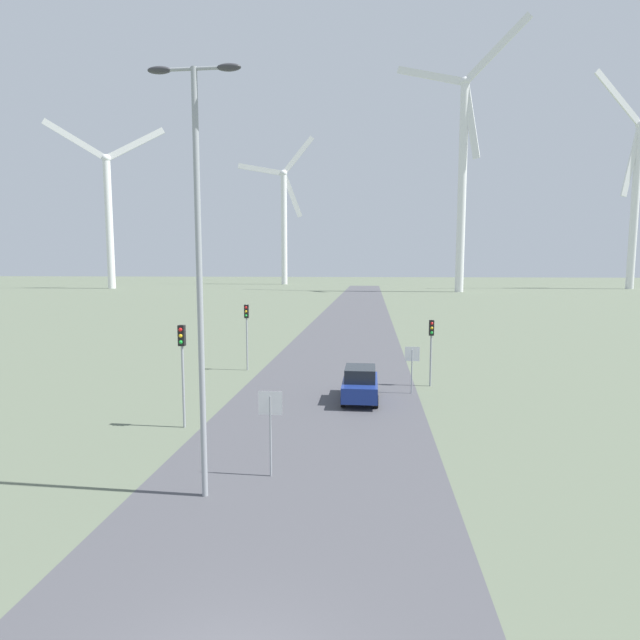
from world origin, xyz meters
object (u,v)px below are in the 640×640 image
at_px(stop_sign_near, 270,417).
at_px(car_approaching, 360,384).
at_px(wind_turbine_far_left, 108,207).
at_px(traffic_light_post_near_right, 431,338).
at_px(wind_turbine_right, 636,189).
at_px(streetlamp, 199,246).
at_px(wind_turbine_center, 463,167).
at_px(wind_turbine_left, 284,216).
at_px(traffic_light_post_near_left, 182,353).
at_px(stop_sign_far, 412,361).
at_px(traffic_light_post_mid_left, 247,323).

height_order(stop_sign_near, car_approaching, stop_sign_near).
bearing_deg(wind_turbine_far_left, traffic_light_post_near_right, -54.64).
bearing_deg(stop_sign_near, wind_turbine_right, 60.61).
distance_m(streetlamp, wind_turbine_far_left, 152.92).
bearing_deg(streetlamp, car_approaching, 68.36).
relative_size(streetlamp, traffic_light_post_near_right, 3.24).
xyz_separation_m(traffic_light_post_near_right, wind_turbine_center, (19.90, 107.63, 29.74)).
bearing_deg(wind_turbine_left, wind_turbine_right, -13.29).
height_order(stop_sign_near, traffic_light_post_near_left, traffic_light_post_near_left).
xyz_separation_m(traffic_light_post_near_left, wind_turbine_center, (31.54, 116.43, 29.31)).
relative_size(stop_sign_near, wind_turbine_center, 0.04).
relative_size(streetlamp, wind_turbine_left, 0.23).
xyz_separation_m(stop_sign_near, car_approaching, (2.78, 9.77, -1.14)).
distance_m(stop_sign_far, traffic_light_post_near_left, 12.60).
xyz_separation_m(stop_sign_far, traffic_light_post_near_left, (-10.40, -6.95, 1.46)).
bearing_deg(streetlamp, wind_turbine_center, 76.93).
bearing_deg(traffic_light_post_near_right, wind_turbine_far_left, 125.36).
xyz_separation_m(traffic_light_post_near_left, traffic_light_post_near_right, (11.64, 8.80, -0.43)).
relative_size(traffic_light_post_near_left, car_approaching, 1.11).
relative_size(traffic_light_post_near_right, wind_turbine_left, 0.07).
bearing_deg(traffic_light_post_near_right, streetlamp, -119.67).
xyz_separation_m(streetlamp, car_approaching, (4.52, 11.40, -6.74)).
bearing_deg(wind_turbine_center, car_approaching, -102.15).
bearing_deg(wind_turbine_center, traffic_light_post_near_left, -105.16).
bearing_deg(traffic_light_post_near_left, wind_turbine_center, 74.84).
bearing_deg(car_approaching, wind_turbine_left, 101.32).
height_order(traffic_light_post_near_right, wind_turbine_center, wind_turbine_center).
relative_size(stop_sign_near, traffic_light_post_near_right, 0.75).
bearing_deg(wind_turbine_right, wind_turbine_center, -157.09).
height_order(wind_turbine_far_left, wind_turbine_left, wind_turbine_left).
distance_m(traffic_light_post_mid_left, wind_turbine_right, 155.99).
distance_m(traffic_light_post_near_left, car_approaching, 9.48).
bearing_deg(stop_sign_near, traffic_light_post_mid_left, 106.73).
bearing_deg(traffic_light_post_near_right, stop_sign_near, -116.97).
height_order(wind_turbine_left, wind_turbine_center, wind_turbine_center).
height_order(traffic_light_post_near_left, wind_turbine_right, wind_turbine_right).
distance_m(streetlamp, stop_sign_far, 16.19).
distance_m(traffic_light_post_near_right, traffic_light_post_mid_left, 12.31).
bearing_deg(stop_sign_far, traffic_light_post_near_right, 56.14).
bearing_deg(streetlamp, stop_sign_near, 43.07).
xyz_separation_m(stop_sign_near, wind_turbine_center, (26.73, 121.05, 30.55)).
distance_m(traffic_light_post_near_left, wind_turbine_right, 165.89).
relative_size(traffic_light_post_near_left, wind_turbine_far_left, 0.09).
bearing_deg(wind_turbine_center, traffic_light_post_near_right, -100.48).
distance_m(streetlamp, car_approaching, 14.00).
height_order(stop_sign_near, wind_turbine_right, wind_turbine_right).
bearing_deg(stop_sign_far, streetlamp, -119.05).
bearing_deg(stop_sign_near, stop_sign_far, 64.21).
bearing_deg(car_approaching, wind_turbine_center, 77.85).
xyz_separation_m(streetlamp, wind_turbine_right, (82.88, 145.67, 22.05)).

